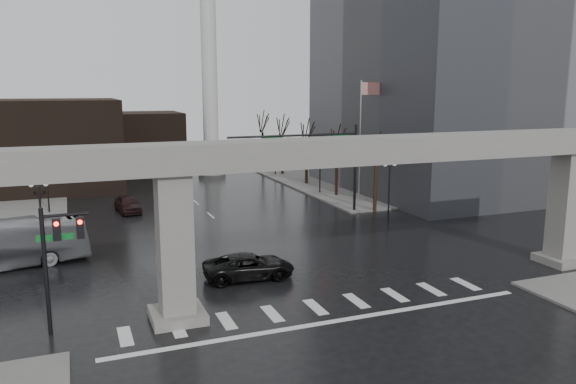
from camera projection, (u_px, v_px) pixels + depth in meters
name	position (u px, v px, depth m)	size (l,w,h in m)	color
ground	(308.00, 300.00, 30.18)	(160.00, 160.00, 0.00)	black
sidewalk_ne	(382.00, 176.00, 72.44)	(28.00, 36.00, 0.15)	slate
elevated_guideway	(331.00, 173.00, 29.38)	(48.00, 2.60, 8.70)	gray
building_far_left	(44.00, 145.00, 62.70)	(16.00, 14.00, 10.00)	black
building_far_mid	(143.00, 142.00, 76.34)	(10.00, 10.00, 8.00)	black
smokestack	(209.00, 71.00, 72.00)	(3.60, 3.60, 30.00)	silver
signal_mast_arm	(317.00, 150.00, 49.55)	(12.12, 0.43, 8.00)	black
signal_left_pole	(57.00, 248.00, 25.50)	(2.30, 0.30, 6.00)	black
flagpole_assembly	(363.00, 127.00, 54.42)	(2.06, 0.12, 12.00)	silver
lamp_right_0	(389.00, 182.00, 47.20)	(1.22, 0.32, 5.11)	black
lamp_right_1	(320.00, 162.00, 60.02)	(1.22, 0.32, 5.11)	black
lamp_right_2	(275.00, 149.00, 72.83)	(1.22, 0.32, 5.11)	black
lamp_left_0	(40.00, 206.00, 37.53)	(1.22, 0.32, 5.11)	black
lamp_left_1	(47.00, 176.00, 50.34)	(1.22, 0.32, 5.11)	black
lamp_left_2	(50.00, 158.00, 63.16)	(1.22, 0.32, 5.11)	black
tree_right_0	(376.00, 182.00, 51.37)	(1.09, 1.58, 7.50)	black
tree_right_1	(337.00, 169.00, 58.68)	(1.09, 1.61, 7.67)	black
tree_right_2	(307.00, 160.00, 66.00)	(1.10, 1.63, 7.85)	black
tree_right_3	(283.00, 152.00, 73.31)	(1.11, 1.66, 8.02)	black
tree_right_4	(263.00, 146.00, 80.62)	(1.12, 1.69, 8.19)	black
pickup_truck	(249.00, 266.00, 33.53)	(2.51, 5.44, 1.51)	black
far_car	(128.00, 204.00, 51.45)	(1.81, 4.50, 1.53)	black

